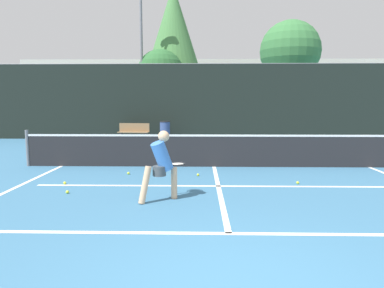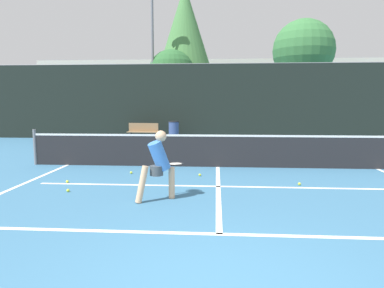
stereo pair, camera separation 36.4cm
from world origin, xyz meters
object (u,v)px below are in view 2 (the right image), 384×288
Objects in this scene: player_practicing at (159,162)px; courtside_bench at (143,131)px; trash_bin at (174,131)px; parked_car at (282,123)px.

player_practicing reaches higher than courtside_bench.
courtside_bench is at bearing -177.92° from trash_bin.
player_practicing is at bearing -84.56° from trash_bin.
trash_bin is at bearing 62.48° from player_practicing.
parked_car reaches higher than courtside_bench.
trash_bin reaches higher than courtside_bench.
player_practicing is 0.33× the size of parked_car.
player_practicing is 9.93m from trash_bin.
parked_car is at bearing 32.59° from trash_bin.
parked_car reaches higher than trash_bin.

